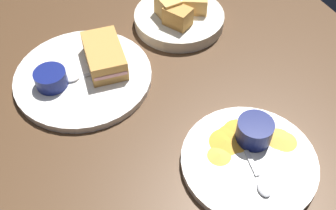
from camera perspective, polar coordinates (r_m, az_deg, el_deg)
The scene contains 10 objects.
ground_plane at distance 89.07cm, azimuth -3.83°, elevation 2.27°, with size 110.00×110.00×3.00cm, color #4C331E.
plate_sandwich_main at distance 90.06cm, azimuth -11.75°, elevation 3.88°, with size 29.52×29.52×1.60cm, color white.
sandwich_half_near at distance 89.39cm, azimuth -8.91°, elevation 6.85°, with size 14.08×9.29×4.80cm.
ramekin_dark_sauce at distance 87.58cm, azimuth -16.09°, elevation 3.65°, with size 6.65×6.65×3.50cm.
spoon_by_dark_ramekin at distance 88.60cm, azimuth -12.51°, elevation 3.84°, with size 2.54×9.95×0.80cm.
plate_chips_companion at distance 76.07cm, azimuth 11.24°, elevation -7.75°, with size 24.78×24.78×1.60cm, color white.
ramekin_light_gravy at distance 76.42cm, azimuth 12.01°, elevation -3.50°, with size 6.73×6.73×4.37cm.
spoon_by_gravy_ramekin at distance 72.82cm, azimuth 12.89°, elevation -10.52°, with size 9.95×3.37×0.80cm.
plantain_chip_scatter at distance 77.43cm, azimuth 10.58°, elevation -4.69°, with size 12.39×18.18×0.60cm.
bread_basket_rear at distance 101.59cm, azimuth 1.56°, elevation 12.20°, with size 21.96×21.96×8.15cm.
Camera 1 is at (57.16, -20.77, 63.58)cm, focal length 43.57 mm.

